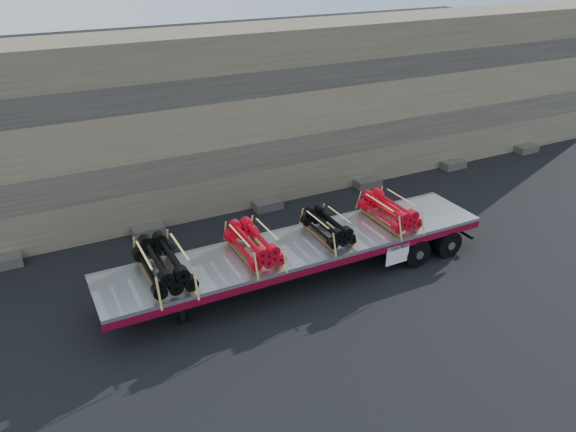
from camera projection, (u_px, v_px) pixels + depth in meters
name	position (u px, v px, depth m)	size (l,w,h in m)	color
ground	(274.00, 274.00, 18.79)	(120.00, 120.00, 0.00)	black
rock_wall	(202.00, 122.00, 22.40)	(44.00, 3.00, 7.00)	#7A6B54
trailer	(300.00, 261.00, 18.31)	(12.98, 2.50, 1.30)	#BABCC2
bundle_front	(163.00, 265.00, 16.01)	(1.25, 2.49, 0.88)	black
bundle_midfront	(254.00, 244.00, 17.18)	(1.12, 2.24, 0.79)	red
bundle_midrear	(328.00, 227.00, 18.28)	(0.99, 1.99, 0.70)	black
bundle_rear	(389.00, 211.00, 19.26)	(1.12, 2.23, 0.79)	red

